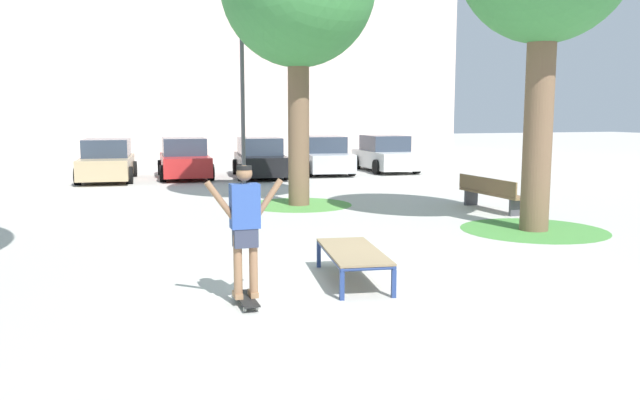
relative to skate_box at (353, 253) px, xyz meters
name	(u,v)px	position (x,y,z in m)	size (l,w,h in m)	color
ground_plane	(378,277)	(0.43, 0.07, -0.41)	(120.00, 120.00, 0.00)	#B7B5AD
building_facade	(177,37)	(0.90, 30.20, 6.40)	(34.33, 4.00, 13.63)	beige
skate_box	(353,253)	(0.00, 0.00, 0.00)	(1.05, 2.00, 0.46)	navy
skateboard	(246,299)	(-1.72, -0.66, -0.34)	(0.21, 0.80, 0.09)	black
skater	(245,222)	(-1.72, -0.66, 0.66)	(1.00, 0.28, 1.69)	#8E6647
grass_patch_near_right	(534,230)	(5.10, 2.63, -0.41)	(3.02, 3.02, 0.01)	#47893D
grass_patch_mid_back	(299,205)	(1.52, 7.78, -0.41)	(2.82, 2.82, 0.01)	#519342
car_tan	(107,161)	(-3.27, 16.03, 0.28)	(2.23, 4.35, 1.50)	tan
car_red	(184,159)	(-0.49, 16.22, 0.28)	(2.09, 4.29, 1.50)	red
car_black	(260,159)	(2.31, 15.58, 0.28)	(2.30, 4.38, 1.50)	black
car_silver	(324,156)	(5.09, 16.20, 0.28)	(2.31, 4.38, 1.50)	#B7BABF
car_white	(385,155)	(7.88, 16.30, 0.28)	(2.13, 4.31, 1.50)	silver
park_bench	(491,193)	(5.81, 5.31, 0.03)	(0.50, 2.41, 0.83)	brown
light_post	(242,65)	(0.54, 10.18, 3.41)	(0.36, 0.36, 5.83)	#4C4C51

